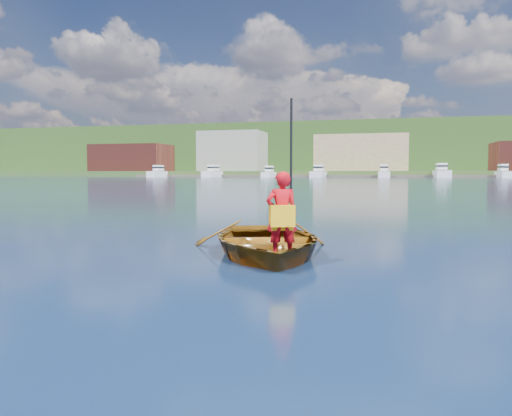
{
  "coord_description": "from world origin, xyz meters",
  "views": [
    {
      "loc": [
        2.31,
        -6.91,
        1.29
      ],
      "look_at": [
        0.36,
        0.76,
        0.74
      ],
      "focal_mm": 35.0,
      "sensor_mm": 36.0,
      "label": 1
    }
  ],
  "objects_px": {
    "rowboat": "(266,242)",
    "marina_yachts": "(377,173)",
    "child_paddler": "(282,214)",
    "dock": "(377,176)"
  },
  "relations": [
    {
      "from": "rowboat",
      "to": "marina_yachts",
      "type": "xyz_separation_m",
      "value": [
        0.09,
        142.55,
        1.18
      ]
    },
    {
      "from": "rowboat",
      "to": "child_paddler",
      "type": "distance_m",
      "value": 1.04
    },
    {
      "from": "rowboat",
      "to": "dock",
      "type": "relative_size",
      "value": 0.03
    },
    {
      "from": "rowboat",
      "to": "dock",
      "type": "distance_m",
      "value": 147.24
    },
    {
      "from": "child_paddler",
      "to": "marina_yachts",
      "type": "distance_m",
      "value": 143.35
    },
    {
      "from": "child_paddler",
      "to": "rowboat",
      "type": "bearing_deg",
      "value": 117.82
    },
    {
      "from": "dock",
      "to": "rowboat",
      "type": "bearing_deg",
      "value": -90.03
    },
    {
      "from": "rowboat",
      "to": "marina_yachts",
      "type": "relative_size",
      "value": 0.03
    },
    {
      "from": "marina_yachts",
      "to": "dock",
      "type": "bearing_deg",
      "value": 90.01
    },
    {
      "from": "child_paddler",
      "to": "dock",
      "type": "bearing_deg",
      "value": 90.13
    }
  ]
}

